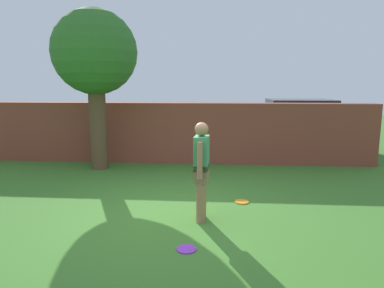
% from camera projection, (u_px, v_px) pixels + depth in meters
% --- Properties ---
extents(ground_plane, '(40.00, 40.00, 0.00)m').
position_uv_depth(ground_plane, '(170.00, 215.00, 5.94)').
color(ground_plane, '#3D7528').
extents(brick_wall, '(13.19, 0.50, 1.69)m').
position_uv_depth(brick_wall, '(138.00, 132.00, 9.93)').
color(brick_wall, brown).
rests_on(brick_wall, ground).
extents(tree, '(2.13, 2.13, 4.07)m').
position_uv_depth(tree, '(95.00, 55.00, 8.71)').
color(tree, brown).
rests_on(tree, ground).
extents(person, '(0.24, 0.54, 1.62)m').
position_uv_depth(person, '(201.00, 167.00, 5.59)').
color(person, '#9E704C').
rests_on(person, ground).
extents(car, '(4.26, 2.03, 1.72)m').
position_uv_depth(car, '(299.00, 126.00, 11.24)').
color(car, black).
rests_on(car, ground).
extents(frisbee_purple, '(0.27, 0.27, 0.02)m').
position_uv_depth(frisbee_purple, '(186.00, 249.00, 4.70)').
color(frisbee_purple, purple).
rests_on(frisbee_purple, ground).
extents(frisbee_orange, '(0.27, 0.27, 0.02)m').
position_uv_depth(frisbee_orange, '(242.00, 202.00, 6.58)').
color(frisbee_orange, orange).
rests_on(frisbee_orange, ground).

